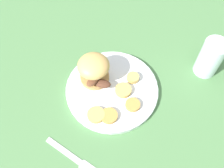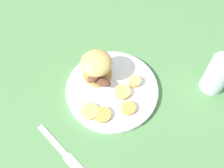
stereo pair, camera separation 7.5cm
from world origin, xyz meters
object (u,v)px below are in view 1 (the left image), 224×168
at_px(fork, 72,157).
at_px(sandwich, 93,70).
at_px(drinking_glass, 210,58).
at_px(dinner_plate, 112,90).

bearing_deg(fork, sandwich, -67.92).
xyz_separation_m(sandwich, drinking_glass, (-0.26, -0.23, -0.00)).
height_order(dinner_plate, fork, dinner_plate).
bearing_deg(drinking_glass, dinner_plate, 49.41).
xyz_separation_m(dinner_plate, sandwich, (0.06, 0.00, 0.06)).
bearing_deg(dinner_plate, sandwich, 3.34).
distance_m(sandwich, drinking_glass, 0.35).
bearing_deg(fork, drinking_glass, -110.66).
bearing_deg(dinner_plate, drinking_glass, -130.59).
xyz_separation_m(fork, drinking_glass, (-0.17, -0.45, 0.06)).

